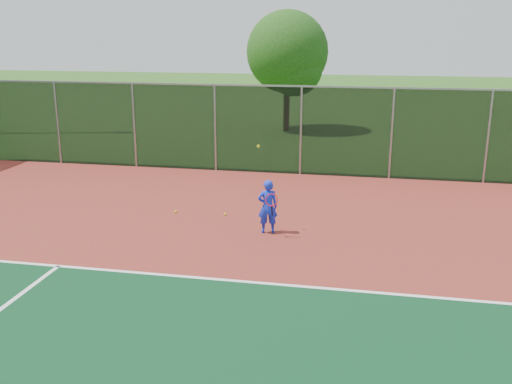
# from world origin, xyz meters

# --- Properties ---
(court_apron) EXTENTS (30.00, 20.00, 0.02)m
(court_apron) POSITION_xyz_m (0.00, 2.00, 0.01)
(court_apron) COLOR maroon
(court_apron) RESTS_ON ground
(fence_back) EXTENTS (30.00, 0.06, 3.03)m
(fence_back) POSITION_xyz_m (0.00, 12.00, 1.56)
(fence_back) COLOR black
(fence_back) RESTS_ON court_apron
(tennis_player) EXTENTS (0.59, 0.63, 2.15)m
(tennis_player) POSITION_xyz_m (-3.06, 5.92, 0.69)
(tennis_player) COLOR #172EDA
(tennis_player) RESTS_ON court_apron
(practice_ball_1) EXTENTS (0.07, 0.07, 0.07)m
(practice_ball_1) POSITION_xyz_m (-5.79, 7.00, 0.06)
(practice_ball_1) COLOR yellow
(practice_ball_1) RESTS_ON court_apron
(practice_ball_4) EXTENTS (0.07, 0.07, 0.07)m
(practice_ball_4) POSITION_xyz_m (-4.41, 7.03, 0.06)
(practice_ball_4) COLOR yellow
(practice_ball_4) RESTS_ON court_apron
(tree_back_left) EXTENTS (3.96, 3.96, 5.81)m
(tree_back_left) POSITION_xyz_m (-4.69, 20.92, 3.64)
(tree_back_left) COLOR #342212
(tree_back_left) RESTS_ON ground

